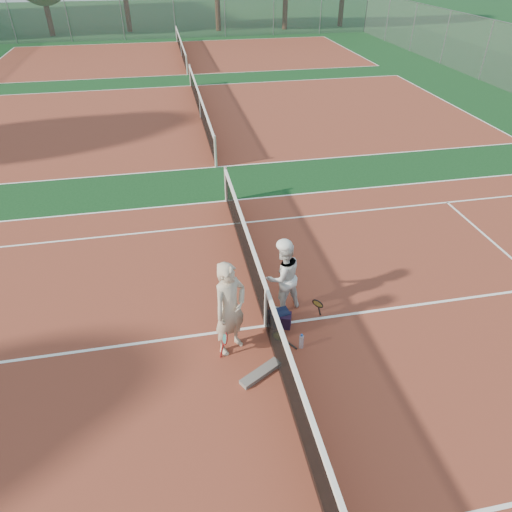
{
  "coord_description": "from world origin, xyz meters",
  "views": [
    {
      "loc": [
        -1.5,
        -6.58,
        6.36
      ],
      "look_at": [
        0.0,
        0.98,
        1.05
      ],
      "focal_mm": 32.0,
      "sensor_mm": 36.0,
      "label": 1
    }
  ],
  "objects_px": {
    "racket_spare": "(279,336)",
    "sports_bag_purple": "(282,320)",
    "net_main": "(266,307)",
    "racket_black_held": "(317,310)",
    "sports_bag_navy": "(279,318)",
    "player_a": "(230,309)",
    "racket_red": "(225,344)",
    "player_b": "(283,276)",
    "water_bottle": "(301,342)"
  },
  "relations": [
    {
      "from": "racket_spare",
      "to": "sports_bag_purple",
      "type": "bearing_deg",
      "value": -55.43
    },
    {
      "from": "net_main",
      "to": "racket_black_held",
      "type": "height_order",
      "value": "net_main"
    },
    {
      "from": "sports_bag_purple",
      "to": "sports_bag_navy",
      "type": "bearing_deg",
      "value": 121.79
    },
    {
      "from": "player_a",
      "to": "racket_spare",
      "type": "bearing_deg",
      "value": -29.76
    },
    {
      "from": "racket_spare",
      "to": "sports_bag_navy",
      "type": "height_order",
      "value": "sports_bag_navy"
    },
    {
      "from": "sports_bag_navy",
      "to": "sports_bag_purple",
      "type": "xyz_separation_m",
      "value": [
        0.04,
        -0.07,
        -0.01
      ]
    },
    {
      "from": "net_main",
      "to": "racket_red",
      "type": "bearing_deg",
      "value": -144.86
    },
    {
      "from": "player_a",
      "to": "player_b",
      "type": "relative_size",
      "value": 1.21
    },
    {
      "from": "net_main",
      "to": "water_bottle",
      "type": "xyz_separation_m",
      "value": [
        0.54,
        -0.71,
        -0.36
      ]
    },
    {
      "from": "racket_red",
      "to": "sports_bag_purple",
      "type": "relative_size",
      "value": 1.63
    },
    {
      "from": "racket_black_held",
      "to": "sports_bag_purple",
      "type": "distance_m",
      "value": 0.74
    },
    {
      "from": "racket_black_held",
      "to": "water_bottle",
      "type": "height_order",
      "value": "racket_black_held"
    },
    {
      "from": "player_b",
      "to": "racket_black_held",
      "type": "bearing_deg",
      "value": 119.64
    },
    {
      "from": "racket_red",
      "to": "racket_spare",
      "type": "bearing_deg",
      "value": 2.47
    },
    {
      "from": "sports_bag_navy",
      "to": "player_a",
      "type": "bearing_deg",
      "value": -156.03
    },
    {
      "from": "net_main",
      "to": "player_a",
      "type": "relative_size",
      "value": 5.69
    },
    {
      "from": "player_b",
      "to": "racket_red",
      "type": "xyz_separation_m",
      "value": [
        -1.37,
        -1.15,
        -0.5
      ]
    },
    {
      "from": "sports_bag_purple",
      "to": "racket_spare",
      "type": "bearing_deg",
      "value": -113.06
    },
    {
      "from": "player_b",
      "to": "water_bottle",
      "type": "bearing_deg",
      "value": 76.15
    },
    {
      "from": "player_b",
      "to": "sports_bag_navy",
      "type": "bearing_deg",
      "value": 52.4
    },
    {
      "from": "water_bottle",
      "to": "net_main",
      "type": "bearing_deg",
      "value": 127.4
    },
    {
      "from": "net_main",
      "to": "racket_red",
      "type": "xyz_separation_m",
      "value": [
        -0.9,
        -0.63,
        -0.21
      ]
    },
    {
      "from": "player_a",
      "to": "sports_bag_navy",
      "type": "height_order",
      "value": "player_a"
    },
    {
      "from": "net_main",
      "to": "racket_spare",
      "type": "xyz_separation_m",
      "value": [
        0.19,
        -0.35,
        -0.49
      ]
    },
    {
      "from": "player_b",
      "to": "racket_red",
      "type": "bearing_deg",
      "value": 22.96
    },
    {
      "from": "racket_spare",
      "to": "water_bottle",
      "type": "distance_m",
      "value": 0.52
    },
    {
      "from": "player_a",
      "to": "racket_black_held",
      "type": "bearing_deg",
      "value": -22.62
    },
    {
      "from": "player_a",
      "to": "racket_black_held",
      "type": "height_order",
      "value": "player_a"
    },
    {
      "from": "racket_red",
      "to": "water_bottle",
      "type": "relative_size",
      "value": 1.98
    },
    {
      "from": "racket_black_held",
      "to": "sports_bag_navy",
      "type": "distance_m",
      "value": 0.78
    },
    {
      "from": "player_a",
      "to": "racket_red",
      "type": "bearing_deg",
      "value": -162.28
    },
    {
      "from": "player_a",
      "to": "water_bottle",
      "type": "height_order",
      "value": "player_a"
    },
    {
      "from": "water_bottle",
      "to": "sports_bag_navy",
      "type": "bearing_deg",
      "value": 109.51
    },
    {
      "from": "player_b",
      "to": "sports_bag_navy",
      "type": "height_order",
      "value": "player_b"
    },
    {
      "from": "sports_bag_purple",
      "to": "water_bottle",
      "type": "height_order",
      "value": "water_bottle"
    },
    {
      "from": "racket_red",
      "to": "sports_bag_navy",
      "type": "height_order",
      "value": "racket_red"
    },
    {
      "from": "racket_red",
      "to": "sports_bag_purple",
      "type": "height_order",
      "value": "racket_red"
    },
    {
      "from": "player_b",
      "to": "sports_bag_navy",
      "type": "relative_size",
      "value": 4.06
    },
    {
      "from": "player_a",
      "to": "sports_bag_navy",
      "type": "relative_size",
      "value": 4.92
    },
    {
      "from": "net_main",
      "to": "player_a",
      "type": "distance_m",
      "value": 0.98
    },
    {
      "from": "net_main",
      "to": "racket_spare",
      "type": "relative_size",
      "value": 18.3
    },
    {
      "from": "player_b",
      "to": "water_bottle",
      "type": "relative_size",
      "value": 5.32
    },
    {
      "from": "sports_bag_purple",
      "to": "water_bottle",
      "type": "distance_m",
      "value": 0.7
    },
    {
      "from": "player_a",
      "to": "sports_bag_navy",
      "type": "distance_m",
      "value": 1.39
    },
    {
      "from": "racket_red",
      "to": "sports_bag_navy",
      "type": "xyz_separation_m",
      "value": [
        1.18,
        0.66,
        -0.14
      ]
    },
    {
      "from": "player_a",
      "to": "racket_red",
      "type": "xyz_separation_m",
      "value": [
        -0.15,
        -0.19,
        -0.67
      ]
    },
    {
      "from": "player_a",
      "to": "racket_spare",
      "type": "relative_size",
      "value": 3.22
    },
    {
      "from": "player_b",
      "to": "sports_bag_navy",
      "type": "distance_m",
      "value": 0.83
    },
    {
      "from": "player_b",
      "to": "sports_bag_purple",
      "type": "height_order",
      "value": "player_b"
    },
    {
      "from": "sports_bag_purple",
      "to": "water_bottle",
      "type": "relative_size",
      "value": 1.21
    }
  ]
}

